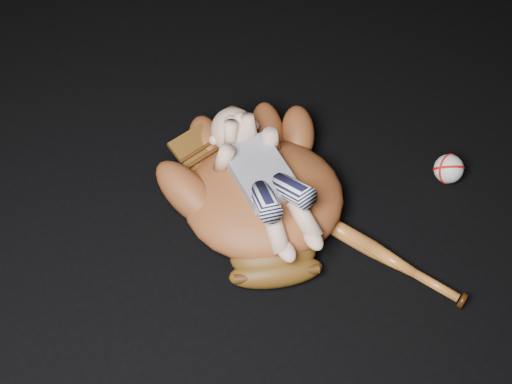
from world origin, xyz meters
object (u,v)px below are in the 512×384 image
newborn_baby (266,179)px  baseball_glove (264,193)px  baseball_bat (380,254)px  baseball (449,169)px

newborn_baby → baseball_glove: bearing=97.8°
baseball_bat → baseball: bearing=26.3°
baseball_bat → baseball: (0.25, 0.12, 0.02)m
baseball_glove → baseball: bearing=4.8°
baseball_bat → baseball: 0.28m
baseball_glove → baseball: (0.43, -0.08, -0.04)m
baseball_bat → newborn_baby: bearing=131.5°
newborn_baby → baseball: newborn_baby is taller
baseball_glove → baseball_bat: baseball_glove is taller
newborn_baby → baseball_bat: (0.17, -0.20, -0.12)m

